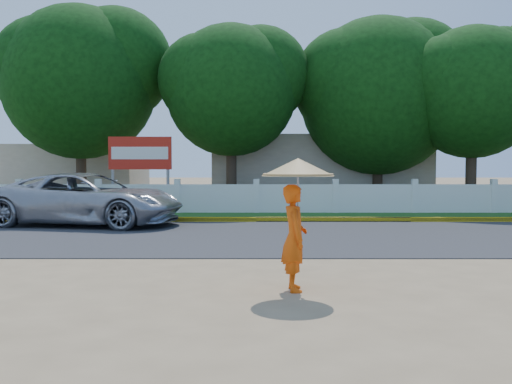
# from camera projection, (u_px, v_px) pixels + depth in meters

# --- Properties ---
(ground) EXTENTS (120.00, 120.00, 0.00)m
(ground) POSITION_uv_depth(u_px,v_px,m) (256.00, 268.00, 10.45)
(ground) COLOR #9E8460
(ground) RESTS_ON ground
(road) EXTENTS (60.00, 7.00, 0.02)m
(road) POSITION_uv_depth(u_px,v_px,m) (256.00, 236.00, 14.95)
(road) COLOR #38383A
(road) RESTS_ON ground
(grass_verge) EXTENTS (60.00, 3.50, 0.03)m
(grass_verge) POSITION_uv_depth(u_px,v_px,m) (256.00, 217.00, 20.19)
(grass_verge) COLOR #2D601E
(grass_verge) RESTS_ON ground
(curb) EXTENTS (40.00, 0.18, 0.16)m
(curb) POSITION_uv_depth(u_px,v_px,m) (256.00, 220.00, 18.49)
(curb) COLOR yellow
(curb) RESTS_ON ground
(fence) EXTENTS (40.00, 0.10, 1.10)m
(fence) POSITION_uv_depth(u_px,v_px,m) (256.00, 199.00, 21.61)
(fence) COLOR silver
(fence) RESTS_ON ground
(building_near) EXTENTS (10.00, 6.00, 3.20)m
(building_near) POSITION_uv_depth(u_px,v_px,m) (317.00, 169.00, 28.34)
(building_near) COLOR #B7AD99
(building_near) RESTS_ON ground
(building_far) EXTENTS (8.00, 5.00, 2.80)m
(building_far) POSITION_uv_depth(u_px,v_px,m) (63.00, 172.00, 29.37)
(building_far) COLOR #B7AD99
(building_far) RESTS_ON ground
(vehicle) EXTENTS (6.24, 3.80, 1.62)m
(vehicle) POSITION_uv_depth(u_px,v_px,m) (88.00, 199.00, 17.48)
(vehicle) COLOR #A5A6AD
(vehicle) RESTS_ON ground
(monk_with_parasol) EXTENTS (1.11, 1.11, 2.01)m
(monk_with_parasol) POSITION_uv_depth(u_px,v_px,m) (296.00, 205.00, 8.60)
(monk_with_parasol) COLOR #D54B0B
(monk_with_parasol) RESTS_ON ground
(billboard) EXTENTS (2.50, 0.13, 2.95)m
(billboard) POSITION_uv_depth(u_px,v_px,m) (140.00, 157.00, 22.63)
(billboard) COLOR gray
(billboard) RESTS_ON ground
(tree_row) EXTENTS (28.91, 8.00, 9.41)m
(tree_row) POSITION_uv_depth(u_px,v_px,m) (363.00, 85.00, 24.42)
(tree_row) COLOR #473828
(tree_row) RESTS_ON ground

